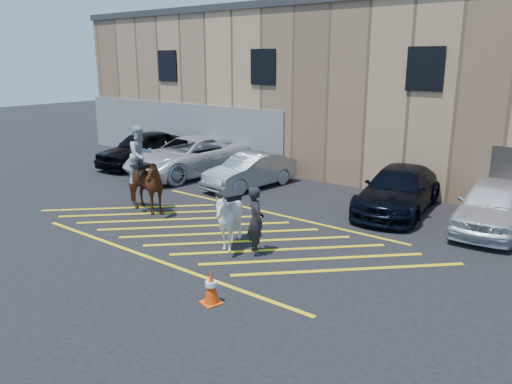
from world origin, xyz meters
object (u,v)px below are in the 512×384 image
Objects in this scene: car_black_suv at (143,149)px; car_blue_suv at (399,190)px; handler at (256,221)px; traffic_cone at (211,287)px; car_white_suv at (492,205)px; mounted_bay at (142,178)px; car_silver_sedan at (250,171)px; saddled_white at (229,219)px; car_white_pickup at (190,156)px.

car_black_suv is 12.48m from car_blue_suv.
traffic_cone is at bearing 143.86° from handler.
mounted_bay reaches higher than car_white_suv.
car_blue_suv is at bearing 38.99° from mounted_bay.
car_silver_sedan is (6.61, -0.15, -0.15)m from car_black_suv.
car_silver_sedan is 6.95m from handler.
traffic_cone is (0.98, -2.74, -0.54)m from handler.
handler is 5.24m from mounted_bay.
saddled_white reaches higher than traffic_cone.
handler is at bearing -43.28° from car_silver_sedan.
car_white_pickup is 9.35m from car_blue_suv.
handler reaches higher than car_white_suv.
handler is at bearing -29.09° from car_white_pickup.
mounted_bay is at bearing 27.71° from handler.
mounted_bay is 3.93× the size of traffic_cone.
mounted_bay is 7.07m from traffic_cone.
car_black_suv is at bearing -174.57° from car_silver_sedan.
car_blue_suv is 1.74× the size of mounted_bay.
car_white_pickup is 5.60m from mounted_bay.
handler reaches higher than saddled_white.
car_silver_sedan is at bearing 178.49° from car_white_suv.
handler is at bearing -6.42° from mounted_bay.
traffic_cone is (6.18, -3.33, -0.79)m from mounted_bay.
traffic_cone is at bearing -37.17° from car_white_pickup.
mounted_bay is at bearing -92.07° from car_silver_sedan.
car_white_pickup is 1.47× the size of car_silver_sedan.
traffic_cone is (5.45, -8.07, -0.30)m from car_silver_sedan.
car_white_suv is (15.40, 0.33, -0.07)m from car_black_suv.
car_blue_suv is (9.34, 0.47, -0.11)m from car_white_pickup.
handler reaches higher than car_silver_sedan.
car_blue_suv is at bearing 12.61° from car_silver_sedan.
car_white_suv reaches higher than car_blue_suv.
saddled_white is at bearing -33.27° from car_black_suv.
saddled_white is at bearing -117.35° from car_blue_suv.
car_white_suv is at bearing -10.13° from car_blue_suv.
saddled_white is (-5.10, -5.97, 0.07)m from car_white_suv.
mounted_bay is 4.50m from saddled_white.
car_blue_suv is 6.09m from handler.
car_silver_sedan is 9.74m from traffic_cone.
car_white_suv is 7.24m from handler.
car_white_suv is at bearing -3.34° from car_black_suv.
car_black_suv reaches higher than car_blue_suv.
traffic_cone is (8.92, -8.20, -0.46)m from car_white_pickup.
car_black_suv is at bearing 176.59° from car_white_suv.
car_white_pickup is 8.18× the size of traffic_cone.
car_white_pickup is 1.36× the size of car_white_suv.
car_black_suv is 2.69× the size of saddled_white.
car_white_pickup reaches higher than traffic_cone.
car_white_suv reaches higher than car_silver_sedan.
mounted_bay reaches higher than saddled_white.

